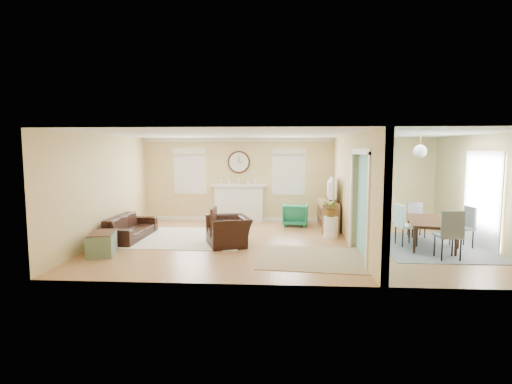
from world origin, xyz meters
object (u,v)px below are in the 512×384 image
sofa (130,227)px  green_chair (295,215)px  eames_chair (229,231)px  dining_table (432,233)px  credenza (328,215)px

sofa → green_chair: bearing=-64.1°
green_chair → eames_chair: bearing=63.4°
eames_chair → green_chair: (1.65, 2.55, -0.01)m
green_chair → dining_table: (3.07, -2.37, -0.01)m
sofa → dining_table: dining_table is taller
sofa → credenza: bearing=-73.0°
sofa → dining_table: 7.32m
eames_chair → credenza: bearing=108.8°
eames_chair → dining_table: size_ratio=0.59×
sofa → dining_table: (7.31, -0.39, 0.02)m
credenza → dining_table: size_ratio=0.79×
sofa → credenza: 5.34m
sofa → green_chair: 4.67m
sofa → eames_chair: 2.65m
green_chair → credenza: bearing=157.3°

